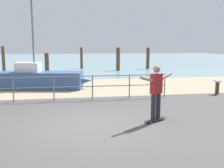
% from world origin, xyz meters
% --- Properties ---
extents(ground_plane, '(24.00, 10.00, 0.04)m').
position_xyz_m(ground_plane, '(0.00, -1.00, 0.00)').
color(ground_plane, '#474444').
rests_on(ground_plane, ground).
extents(beach_strip, '(24.00, 6.00, 0.04)m').
position_xyz_m(beach_strip, '(0.00, 7.00, 0.00)').
color(beach_strip, tan).
rests_on(beach_strip, ground).
extents(sea_surface, '(72.00, 50.00, 0.04)m').
position_xyz_m(sea_surface, '(0.00, 35.00, 0.00)').
color(sea_surface, '#75939E').
rests_on(sea_surface, ground).
extents(railing_fence, '(9.76, 0.05, 1.05)m').
position_xyz_m(railing_fence, '(-1.19, 3.60, 0.70)').
color(railing_fence, slate).
rests_on(railing_fence, ground).
extents(sailboat, '(5.07, 2.20, 5.82)m').
position_xyz_m(sailboat, '(-1.89, 6.80, 0.53)').
color(sailboat, '#335184').
rests_on(sailboat, ground).
extents(skateboard, '(0.78, 0.60, 0.08)m').
position_xyz_m(skateboard, '(2.01, -0.01, 0.07)').
color(skateboard, black).
rests_on(skateboard, ground).
extents(skateboarder, '(1.26, 0.86, 1.65)m').
position_xyz_m(skateboarder, '(2.01, -0.01, 1.02)').
color(skateboarder, '#26262B').
rests_on(skateboarder, skateboard).
extents(bollard_short, '(0.18, 0.18, 0.56)m').
position_xyz_m(bollard_short, '(6.34, 3.76, 0.28)').
color(bollard_short, '#513826').
rests_on(bollard_short, ground).
extents(seagull, '(0.49, 0.18, 0.18)m').
position_xyz_m(seagull, '(6.32, 3.76, 0.64)').
color(seagull, white).
rests_on(seagull, bollard_short).
extents(groyne_post_0, '(0.25, 0.25, 2.21)m').
position_xyz_m(groyne_post_0, '(-5.59, 14.38, 1.11)').
color(groyne_post_0, '#513826').
rests_on(groyne_post_0, ground).
extents(groyne_post_1, '(0.38, 0.38, 1.60)m').
position_xyz_m(groyne_post_1, '(-2.43, 16.48, 0.80)').
color(groyne_post_1, '#513826').
rests_on(groyne_post_1, ground).
extents(groyne_post_2, '(0.25, 0.25, 2.07)m').
position_xyz_m(groyne_post_2, '(0.73, 18.14, 1.04)').
color(groyne_post_2, '#513826').
rests_on(groyne_post_2, ground).
extents(groyne_post_3, '(0.34, 0.34, 2.08)m').
position_xyz_m(groyne_post_3, '(3.89, 15.81, 1.04)').
color(groyne_post_3, '#513826').
rests_on(groyne_post_3, ground).
extents(groyne_post_4, '(0.32, 0.32, 2.05)m').
position_xyz_m(groyne_post_4, '(7.05, 16.98, 1.03)').
color(groyne_post_4, '#513826').
rests_on(groyne_post_4, ground).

